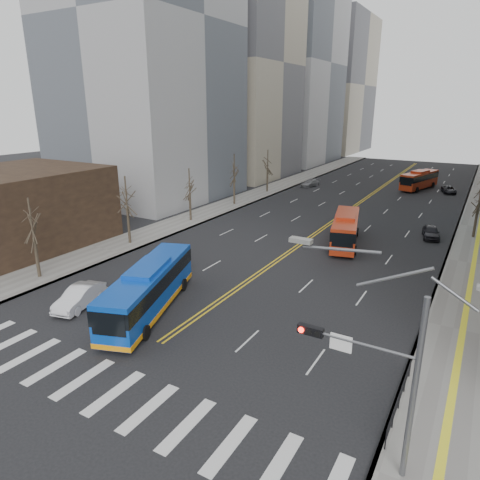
# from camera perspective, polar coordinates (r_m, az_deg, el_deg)

# --- Properties ---
(ground) EXTENTS (220.00, 220.00, 0.00)m
(ground) POSITION_cam_1_polar(r_m,az_deg,el_deg) (25.38, -18.35, -17.95)
(ground) COLOR black
(sidewalk_left) EXTENTS (5.00, 130.00, 0.15)m
(sidewalk_left) POSITION_cam_1_polar(r_m,az_deg,el_deg) (68.20, 0.61, 5.50)
(sidewalk_left) COLOR slate
(sidewalk_left) RESTS_ON ground
(crosswalk) EXTENTS (26.70, 4.00, 0.01)m
(crosswalk) POSITION_cam_1_polar(r_m,az_deg,el_deg) (25.38, -18.35, -17.94)
(crosswalk) COLOR silver
(crosswalk) RESTS_ON ground
(centerline) EXTENTS (0.55, 100.00, 0.01)m
(centerline) POSITION_cam_1_polar(r_m,az_deg,el_deg) (71.43, 16.34, 5.29)
(centerline) COLOR gold
(centerline) RESTS_ON ground
(office_towers) EXTENTS (83.00, 134.00, 58.00)m
(office_towers) POSITION_cam_1_polar(r_m,az_deg,el_deg) (83.67, 20.47, 23.15)
(office_towers) COLOR #939396
(office_towers) RESTS_ON ground
(storefront) EXTENTS (14.00, 18.00, 8.00)m
(storefront) POSITION_cam_1_polar(r_m,az_deg,el_deg) (50.26, -28.68, 3.51)
(storefront) COLOR black
(storefront) RESTS_ON ground
(signal_mast) EXTENTS (5.37, 0.37, 9.39)m
(signal_mast) POSITION_cam_1_polar(r_m,az_deg,el_deg) (17.98, 17.81, -15.37)
(signal_mast) COLOR slate
(signal_mast) RESTS_ON ground
(pedestrian_railing) EXTENTS (0.06, 6.06, 1.02)m
(pedestrian_railing) POSITION_cam_1_polar(r_m,az_deg,el_deg) (23.46, 20.52, -19.01)
(pedestrian_railing) COLOR black
(pedestrian_railing) RESTS_ON sidewalk_right
(street_trees) EXTENTS (35.20, 47.20, 7.60)m
(street_trees) POSITION_cam_1_polar(r_m,az_deg,el_deg) (53.92, 3.79, 7.42)
(street_trees) COLOR #2E251C
(street_trees) RESTS_ON ground
(blue_bus) EXTENTS (6.44, 12.32, 3.53)m
(blue_bus) POSITION_cam_1_polar(r_m,az_deg,el_deg) (31.57, -12.05, -6.20)
(blue_bus) COLOR #0B40AF
(blue_bus) RESTS_ON ground
(red_bus_near) EXTENTS (4.83, 10.75, 3.34)m
(red_bus_near) POSITION_cam_1_polar(r_m,az_deg,el_deg) (47.00, 13.90, 1.63)
(red_bus_near) COLOR #B83013
(red_bus_near) RESTS_ON ground
(red_bus_far) EXTENTS (5.10, 10.71, 3.33)m
(red_bus_far) POSITION_cam_1_polar(r_m,az_deg,el_deg) (82.61, 22.81, 7.53)
(red_bus_far) COLOR #B83013
(red_bus_far) RESTS_ON ground
(car_white) EXTENTS (2.72, 4.96, 1.55)m
(car_white) POSITION_cam_1_polar(r_m,az_deg,el_deg) (34.11, -20.60, -7.12)
(car_white) COLOR silver
(car_white) RESTS_ON ground
(car_dark_mid) EXTENTS (2.49, 4.39, 1.41)m
(car_dark_mid) POSITION_cam_1_polar(r_m,az_deg,el_deg) (52.66, 24.11, 0.98)
(car_dark_mid) COLOR black
(car_dark_mid) RESTS_ON ground
(car_silver) EXTENTS (2.85, 4.72, 1.28)m
(car_silver) POSITION_cam_1_polar(r_m,az_deg,el_deg) (80.07, 9.33, 7.50)
(car_silver) COLOR gray
(car_silver) RESTS_ON ground
(car_dark_far) EXTENTS (2.98, 4.56, 1.17)m
(car_dark_far) POSITION_cam_1_polar(r_m,az_deg,el_deg) (81.25, 26.08, 6.05)
(car_dark_far) COLOR black
(car_dark_far) RESTS_ON ground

